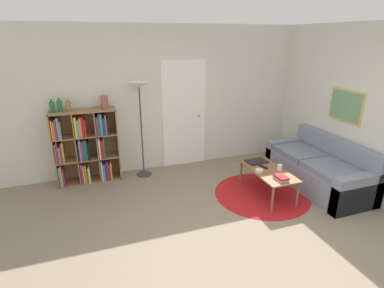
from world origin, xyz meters
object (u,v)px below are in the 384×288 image
Objects in this scene: bowl at (259,171)px; cup at (280,167)px; bookshelf at (85,147)px; coffee_table at (268,172)px; bottle_left at (52,107)px; floor_lamp at (139,96)px; couch at (320,170)px; bottle_middle at (60,106)px; laptop at (257,161)px; bottle_right at (68,106)px; vase_on_shelf at (105,102)px.

cup reaches higher than bowl.
cup is at bearing -27.59° from bookshelf.
bottle_left is at bearing 154.90° from coffee_table.
couch is at bearing -26.95° from floor_lamp.
bottle_middle is (-1.25, 0.10, -0.10)m from floor_lamp.
laptop is at bearing 65.20° from bowl.
laptop is at bearing -20.67° from bottle_middle.
bookshelf reaches higher than cup.
cup is 0.42× the size of bottle_left.
floor_lamp reaches higher than laptop.
bookshelf is at bearing 151.94° from coffee_table.
vase_on_shelf reaches higher than bottle_right.
coffee_table is (-1.00, 0.03, 0.10)m from couch.
coffee_table is (1.72, -1.36, -1.07)m from floor_lamp.
couch is 8.90× the size of bottle_right.
bottle_middle reaches higher than coffee_table.
bottle_right is (0.13, -0.02, -0.01)m from bottle_middle.
laptop is 3.18m from bottle_right.
bottle_right is (0.24, -0.01, -0.00)m from bottle_left.
bottle_right is at bearing 153.59° from cup.
coffee_table is 4.74× the size of vase_on_shelf.
floor_lamp is at bearing -3.74° from bottle_left.
bottle_middle reaches higher than vase_on_shelf.
cup is 0.41× the size of bottle_middle.
coffee_table is 3.54m from bottle_left.
laptop is (-1.01, 0.36, 0.15)m from couch.
floor_lamp is at bearing -4.49° from bottle_middle.
bowl is at bearing 179.20° from couch.
vase_on_shelf is at bearing 148.04° from coffee_table.
bookshelf reaches higher than coffee_table.
bookshelf is at bearing 152.41° from cup.
laptop is 2.93× the size of bowl.
cup is (-0.83, -0.03, 0.18)m from couch.
vase_on_shelf is (-2.12, 1.44, 0.93)m from bowl.
bottle_left is at bearing -175.27° from bottle_middle.
bottle_left reaches higher than coffee_table.
couch reaches higher than bowl.
vase_on_shelf is at bearing -1.25° from bottle_left.
couch is 20.31× the size of cup.
cup is 3.69m from bottle_left.
bottle_right reaches higher than laptop.
bottle_left is 0.97× the size of vase_on_shelf.
floor_lamp is 7.74× the size of vase_on_shelf.
bookshelf is 0.84m from vase_on_shelf.
couch is (3.68, -1.45, -0.34)m from bookshelf.
vase_on_shelf is (-2.45, 1.49, 0.90)m from cup.
couch is at bearing -20.45° from bottle_middle.
floor_lamp is 18.87× the size of cup.
couch is at bearing -20.86° from bottle_right.
bowl is 0.55× the size of bottle_middle.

